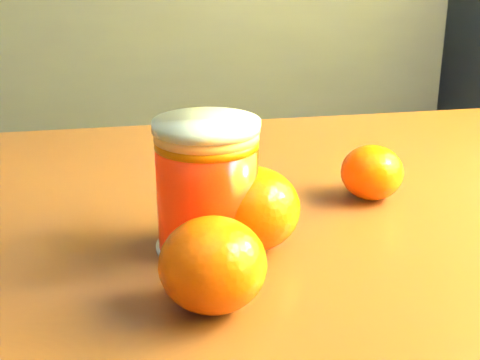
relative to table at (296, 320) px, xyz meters
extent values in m
cube|color=brown|center=(0.00, 0.00, 0.07)|extent=(0.95, 0.67, 0.04)
cylinder|color=#FF2505|center=(-0.08, -0.02, 0.13)|extent=(0.08, 0.08, 0.09)
cylinder|color=#FAB066|center=(-0.08, -0.02, 0.18)|extent=(0.08, 0.08, 0.01)
cylinder|color=silver|center=(-0.08, -0.02, 0.19)|extent=(0.08, 0.08, 0.00)
ellipsoid|color=#FC5305|center=(-0.05, -0.03, 0.12)|extent=(0.09, 0.09, 0.06)
ellipsoid|color=#FC5305|center=(0.08, 0.05, 0.12)|extent=(0.07, 0.07, 0.05)
ellipsoid|color=#FC5305|center=(-0.09, -0.11, 0.12)|extent=(0.07, 0.07, 0.06)
camera|label=1|loc=(-0.14, -0.48, 0.32)|focal=50.00mm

